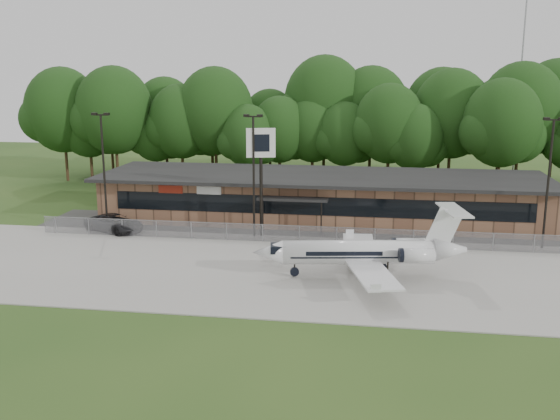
% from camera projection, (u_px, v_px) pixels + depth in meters
% --- Properties ---
extents(ground, '(160.00, 160.00, 0.00)m').
position_uv_depth(ground, '(285.00, 315.00, 35.63)').
color(ground, '#274A1A').
rests_on(ground, ground).
extents(apron, '(64.00, 18.00, 0.08)m').
position_uv_depth(apron, '(301.00, 271.00, 43.34)').
color(apron, '#9E9B93').
rests_on(apron, ground).
extents(parking_lot, '(50.00, 9.00, 0.06)m').
position_uv_depth(parking_lot, '(317.00, 230.00, 54.44)').
color(parking_lot, '#383835').
rests_on(parking_lot, ground).
extents(terminal, '(41.00, 11.65, 4.30)m').
position_uv_depth(terminal, '(322.00, 196.00, 58.25)').
color(terminal, '#926549').
rests_on(terminal, ground).
extents(fence, '(46.00, 0.04, 1.52)m').
position_uv_depth(fence, '(312.00, 235.00, 49.93)').
color(fence, gray).
rests_on(fence, ground).
extents(treeline, '(72.00, 12.00, 15.00)m').
position_uv_depth(treeline, '(336.00, 123.00, 74.52)').
color(treeline, '#183210').
rests_on(treeline, ground).
extents(radio_mast, '(0.20, 0.20, 25.00)m').
position_uv_depth(radio_mast, '(520.00, 81.00, 75.94)').
color(radio_mast, gray).
rests_on(radio_mast, ground).
extents(light_pole_left, '(1.55, 0.30, 10.23)m').
position_uv_depth(light_pole_left, '(104.00, 163.00, 52.93)').
color(light_pole_left, black).
rests_on(light_pole_left, ground).
extents(light_pole_mid, '(1.55, 0.30, 10.23)m').
position_uv_depth(light_pole_mid, '(254.00, 167.00, 50.99)').
color(light_pole_mid, black).
rests_on(light_pole_mid, ground).
extents(light_pole_right, '(1.55, 0.30, 10.23)m').
position_uv_depth(light_pole_right, '(549.00, 173.00, 47.57)').
color(light_pole_right, black).
rests_on(light_pole_right, ground).
extents(business_jet, '(14.40, 12.91, 4.85)m').
position_uv_depth(business_jet, '(366.00, 253.00, 41.66)').
color(business_jet, silver).
rests_on(business_jet, ground).
extents(suv, '(6.01, 4.48, 1.52)m').
position_uv_depth(suv, '(115.00, 223.00, 53.91)').
color(suv, '#28282A').
rests_on(suv, ground).
extents(pole_sign, '(2.38, 0.83, 9.10)m').
position_uv_depth(pole_sign, '(261.00, 154.00, 50.98)').
color(pole_sign, black).
rests_on(pole_sign, ground).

